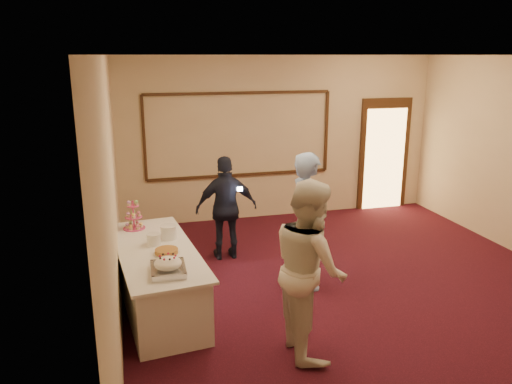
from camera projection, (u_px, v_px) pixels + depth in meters
floor at (362, 295)px, 6.46m from camera, size 7.00×7.00×0.00m
room_walls at (371, 140)px, 5.92m from camera, size 6.04×7.04×3.02m
wall_molding at (239, 135)px, 9.06m from camera, size 3.45×0.04×1.55m
doorway at (384, 155)px, 9.92m from camera, size 1.05×0.07×2.20m
buffet_table at (158, 278)px, 6.05m from camera, size 1.12×2.36×0.77m
pavlova_tray at (168, 266)px, 5.27m from camera, size 0.37×0.52×0.18m
cupcake_stand at (134, 218)px, 6.60m from camera, size 0.29×0.29×0.42m
plate_stack_a at (154, 239)px, 6.04m from camera, size 0.17×0.17×0.14m
plate_stack_b at (169, 232)px, 6.25m from camera, size 0.21×0.21×0.17m
tart at (167, 252)px, 5.77m from camera, size 0.31×0.31×0.06m
man at (307, 221)px, 6.50m from camera, size 0.53×0.72×1.82m
woman at (310, 267)px, 5.06m from camera, size 0.73×0.92×1.84m
guest at (226, 208)px, 7.46m from camera, size 0.94×0.41×1.58m
camera_flash at (240, 189)px, 7.17m from camera, size 0.07×0.05×0.05m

